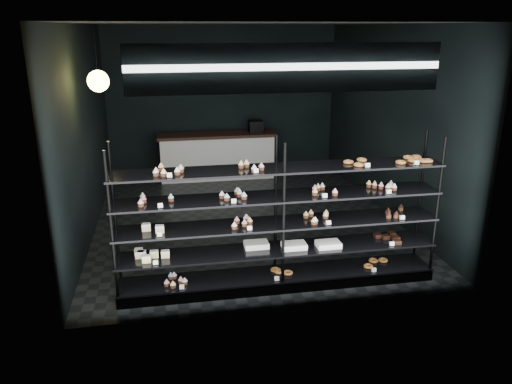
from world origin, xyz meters
TOP-DOWN VIEW (x-y plane):
  - room at (0.00, 0.00)m, footprint 5.01×6.01m
  - display_shelf at (0.02, -2.45)m, footprint 4.00×0.50m
  - signage at (0.00, -2.93)m, footprint 3.30×0.05m
  - pendant_lamp at (-2.14, -0.84)m, footprint 0.29×0.29m
  - service_counter at (-0.20, 2.50)m, footprint 2.51×0.65m

SIDE VIEW (x-z plane):
  - service_counter at x=-0.20m, z-range -0.11..1.12m
  - display_shelf at x=0.02m, z-range -0.33..1.58m
  - room at x=0.00m, z-range 0.00..3.20m
  - pendant_lamp at x=-2.14m, z-range 2.01..2.89m
  - signage at x=0.00m, z-range 2.50..3.00m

